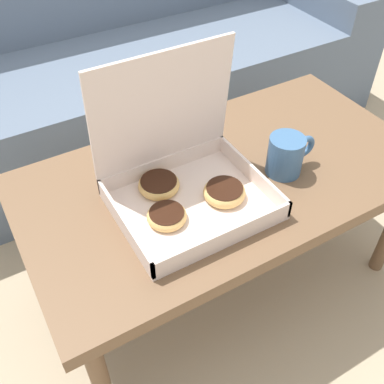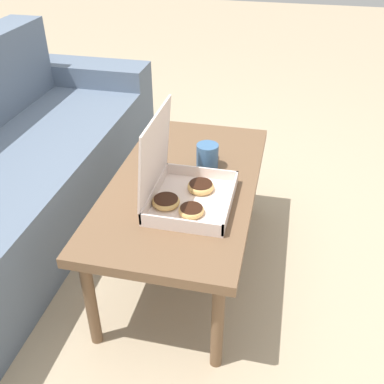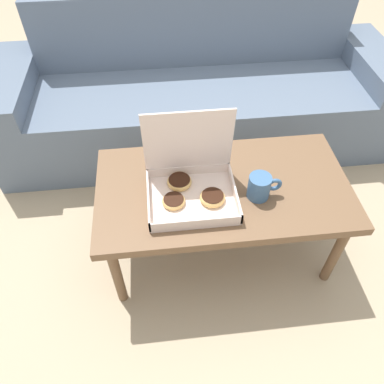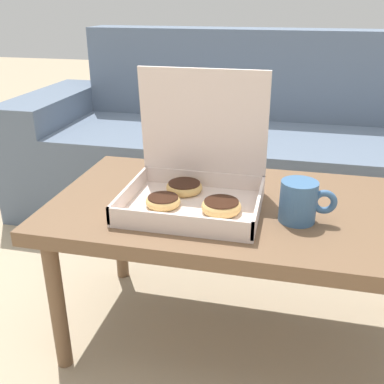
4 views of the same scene
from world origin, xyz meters
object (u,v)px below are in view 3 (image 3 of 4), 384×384
(couch, at_px, (197,96))
(pastry_box, at_px, (191,182))
(coffee_mug, at_px, (260,187))
(coffee_table, at_px, (223,193))

(couch, relative_size, pastry_box, 6.58)
(couch, height_order, coffee_mug, couch)
(pastry_box, relative_size, coffee_mug, 2.57)
(pastry_box, bearing_deg, coffee_table, 9.48)
(couch, distance_m, coffee_mug, 1.03)
(couch, bearing_deg, coffee_table, -90.00)
(coffee_table, xyz_separation_m, coffee_mug, (0.14, -0.07, 0.10))
(couch, xyz_separation_m, coffee_table, (0.00, -0.93, 0.12))
(couch, bearing_deg, pastry_box, -98.62)
(couch, relative_size, coffee_mug, 16.91)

